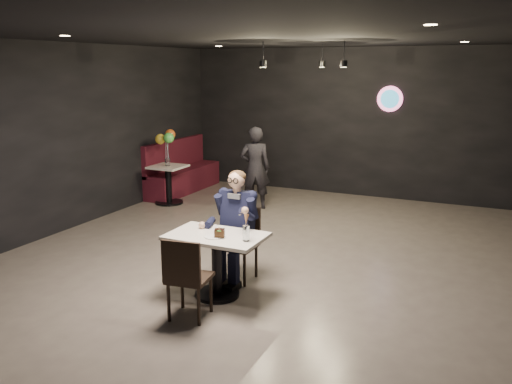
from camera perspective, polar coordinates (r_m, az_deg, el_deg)
The scene contains 17 objects.
floor at distance 7.49m, azimuth 0.20°, elevation -7.42°, with size 9.00×9.00×0.00m, color slate.
wall_sign at distance 11.07m, azimuth 13.92°, elevation 9.49°, with size 0.50×0.06×0.50m, color pink, non-canonical shape.
pendant_lights at distance 8.88m, azimuth 5.78°, elevation 14.69°, with size 1.40×1.20×0.36m, color black.
main_table at distance 6.34m, azimuth -4.14°, elevation -7.72°, with size 1.10×0.70×0.75m, color white.
chair_far at distance 6.77m, azimuth -1.90°, elevation -5.56°, with size 0.42×0.46×0.92m, color black.
chair_near at distance 5.84m, azimuth -7.01°, elevation -8.79°, with size 0.42×0.46×0.92m, color black.
seated_man at distance 6.69m, azimuth -1.92°, elevation -3.45°, with size 0.60×0.80×1.44m, color black.
dessert_plate at distance 6.12m, azimuth -4.53°, elevation -4.73°, with size 0.20×0.20×0.01m, color white.
cake_slice at distance 6.10m, azimuth -3.86°, elevation -4.35°, with size 0.11×0.09×0.08m, color black.
mint_leaf at distance 6.05m, azimuth -3.93°, elevation -4.09°, with size 0.06×0.04×0.01m, color #2F842B.
sundae_glass at distance 5.96m, azimuth -1.05°, elevation -4.36°, with size 0.08×0.08×0.17m, color silver.
wafer_cone at distance 5.94m, azimuth -1.03°, elevation -2.89°, with size 0.06×0.06×0.12m, color tan.
booth_bench at distance 11.63m, azimuth -7.72°, elevation 2.71°, with size 0.55×2.20×1.10m, color #440E1B.
side_table at distance 10.68m, azimuth -9.20°, elevation 0.85°, with size 0.62×0.62×0.78m, color white.
balloon_vase at distance 10.59m, azimuth -9.29°, elevation 3.16°, with size 0.10×0.10×0.15m, color silver.
balloon_bunch at distance 10.54m, azimuth -9.36°, elevation 5.16°, with size 0.36×0.36×0.60m, color gold.
passerby at distance 10.11m, azimuth -0.11°, elevation 2.55°, with size 0.56×0.37×1.55m, color black.
Camera 1 is at (2.92, -6.38, 2.63)m, focal length 38.00 mm.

